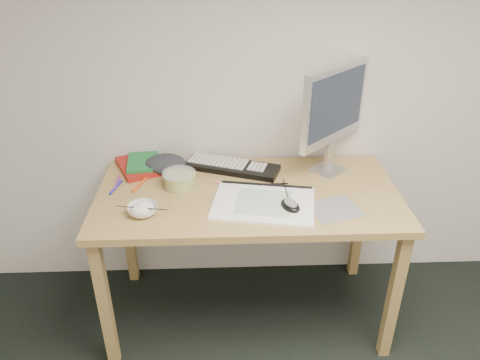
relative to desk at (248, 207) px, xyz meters
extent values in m
plane|color=beige|center=(0.25, 0.37, 0.63)|extent=(3.60, 0.00, 3.60)
cube|color=tan|center=(-0.65, -0.30, -0.31)|extent=(0.05, 0.05, 0.71)
cube|color=tan|center=(0.65, -0.30, -0.31)|extent=(0.05, 0.05, 0.71)
cube|color=tan|center=(-0.65, 0.30, -0.31)|extent=(0.05, 0.05, 0.71)
cube|color=tan|center=(0.65, 0.30, -0.31)|extent=(0.05, 0.05, 0.71)
cube|color=tan|center=(0.00, 0.00, 0.06)|extent=(1.40, 0.70, 0.03)
cube|color=slate|center=(0.37, -0.16, 0.08)|extent=(0.25, 0.24, 0.00)
cube|color=white|center=(0.06, -0.11, 0.09)|extent=(0.49, 0.39, 0.01)
cube|color=black|center=(-0.07, 0.23, 0.10)|extent=(0.49, 0.30, 0.03)
cube|color=silver|center=(0.41, 0.20, 0.09)|extent=(0.21, 0.21, 0.01)
cube|color=silver|center=(0.41, 0.20, 0.16)|extent=(0.05, 0.05, 0.15)
cube|color=silver|center=(0.41, 0.20, 0.43)|extent=(0.36, 0.34, 0.37)
cube|color=black|center=(0.41, 0.20, 0.44)|extent=(0.30, 0.29, 0.29)
ellipsoid|color=black|center=(0.18, -0.16, 0.11)|extent=(0.11, 0.13, 0.04)
imported|color=white|center=(-0.46, -0.17, 0.10)|extent=(0.13, 0.13, 0.04)
cylinder|color=#B8B8BA|center=(-0.46, -0.19, 0.13)|extent=(0.23, 0.06, 0.02)
cylinder|color=#DEDE4E|center=(-0.32, 0.06, 0.12)|extent=(0.18, 0.18, 0.08)
cube|color=maroon|center=(-0.53, 0.26, 0.10)|extent=(0.29, 0.32, 0.03)
cube|color=#1C7133|center=(-0.52, 0.26, 0.12)|extent=(0.17, 0.22, 0.02)
ellipsoid|color=#25292D|center=(-0.40, 0.23, 0.12)|extent=(0.17, 0.14, 0.07)
cylinder|color=pink|center=(-0.07, 0.07, 0.09)|extent=(0.19, 0.08, 0.01)
cylinder|color=tan|center=(-0.01, 0.00, 0.09)|extent=(0.17, 0.06, 0.01)
cylinder|color=black|center=(0.11, 0.07, 0.09)|extent=(0.17, 0.01, 0.01)
cylinder|color=#2521B7|center=(-0.62, 0.06, 0.09)|extent=(0.04, 0.13, 0.01)
cylinder|color=#CD4D18|center=(-0.51, 0.08, 0.09)|extent=(0.06, 0.14, 0.01)
cylinder|color=purple|center=(-0.62, 0.10, 0.09)|extent=(0.01, 0.13, 0.01)
camera|label=1|loc=(-0.11, -1.86, 1.19)|focal=35.00mm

